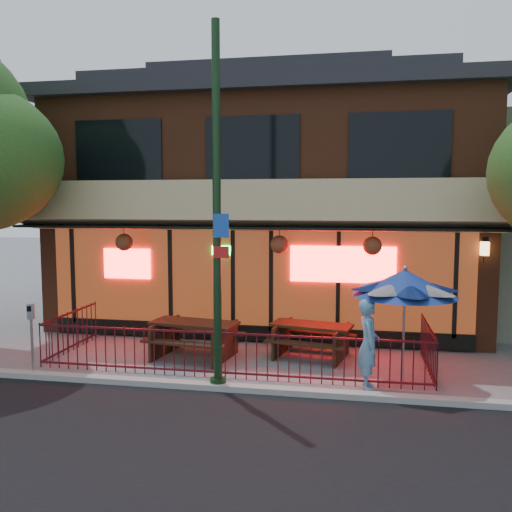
{
  "coord_description": "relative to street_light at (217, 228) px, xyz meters",
  "views": [
    {
      "loc": [
        2.61,
        -10.42,
        3.64
      ],
      "look_at": [
        0.32,
        2.0,
        2.38
      ],
      "focal_mm": 38.0,
      "sensor_mm": 36.0,
      "label": 1
    }
  ],
  "objects": [
    {
      "name": "picnic_table_right",
      "position": [
        1.62,
        2.47,
        -2.63
      ],
      "size": [
        2.11,
        1.78,
        0.79
      ],
      "color": "#302211",
      "rests_on": "ground"
    },
    {
      "name": "pedestrian",
      "position": [
        2.89,
        0.5,
        -2.26
      ],
      "size": [
        0.47,
        0.68,
        1.78
      ],
      "primitive_type": "imported",
      "rotation": [
        0.0,
        0.0,
        1.65
      ],
      "color": "#5D95BB",
      "rests_on": "ground"
    },
    {
      "name": "street_light",
      "position": [
        0.0,
        0.0,
        0.0
      ],
      "size": [
        0.43,
        0.32,
        7.0
      ],
      "color": "black",
      "rests_on": "ground"
    },
    {
      "name": "picnic_table_left",
      "position": [
        -1.07,
        1.93,
        -2.59
      ],
      "size": [
        2.22,
        1.83,
        0.86
      ],
      "color": "#341E12",
      "rests_on": "ground"
    },
    {
      "name": "restaurant_building",
      "position": [
        -0.0,
        7.51,
        0.98
      ],
      "size": [
        12.96,
        9.49,
        8.05
      ],
      "color": "brown",
      "rests_on": "ground"
    },
    {
      "name": "patio_fence",
      "position": [
        -0.0,
        0.91,
        -2.52
      ],
      "size": [
        8.44,
        2.62,
        1.0
      ],
      "color": "#480F18",
      "rests_on": "ground"
    },
    {
      "name": "parking_meter_near",
      "position": [
        -4.0,
        0.0,
        -2.11
      ],
      "size": [
        0.17,
        0.16,
        1.54
      ],
      "color": "gray",
      "rests_on": "ground"
    },
    {
      "name": "ground",
      "position": [
        -0.0,
        0.4,
        -3.15
      ],
      "size": [
        80.0,
        80.0,
        0.0
      ],
      "primitive_type": "plane",
      "color": "gray",
      "rests_on": "ground"
    },
    {
      "name": "patio_umbrella",
      "position": [
        3.6,
        1.1,
        -1.12
      ],
      "size": [
        2.08,
        2.08,
        2.37
      ],
      "color": "gray",
      "rests_on": "ground"
    },
    {
      "name": "curb",
      "position": [
        -0.0,
        -0.1,
        -3.09
      ],
      "size": [
        80.0,
        0.25,
        0.12
      ],
      "primitive_type": "cube",
      "color": "#999993",
      "rests_on": "ground"
    }
  ]
}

